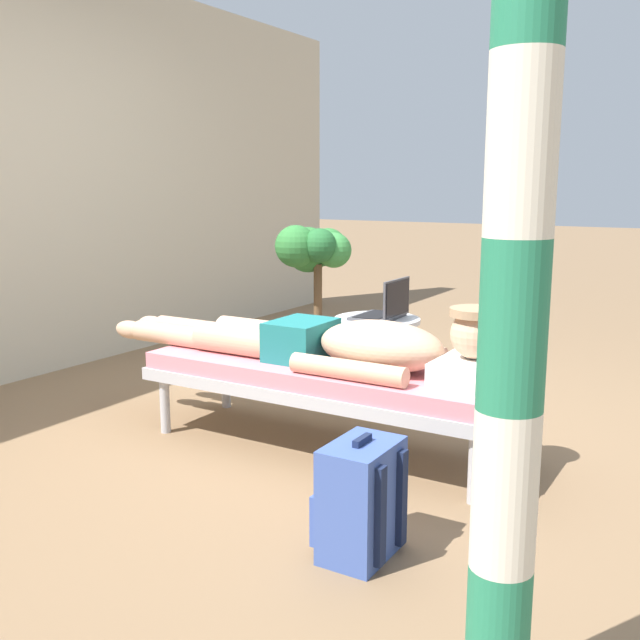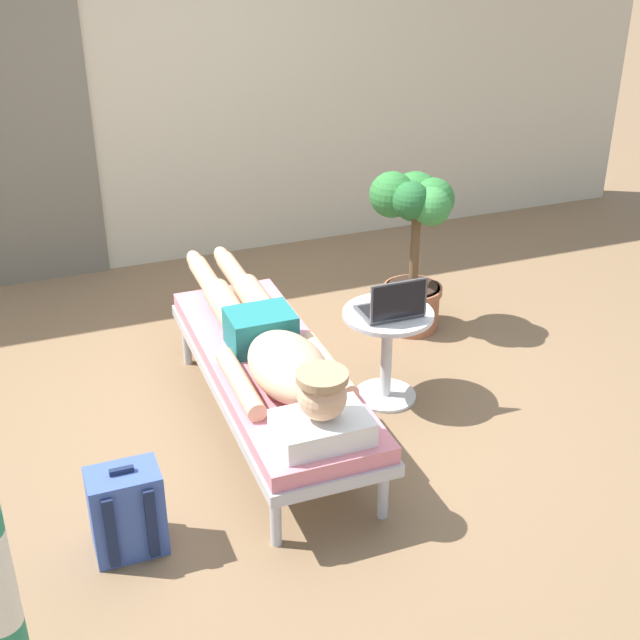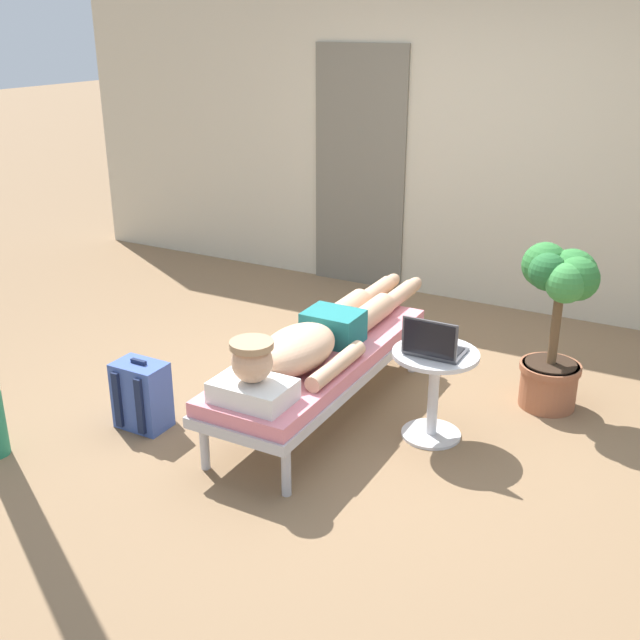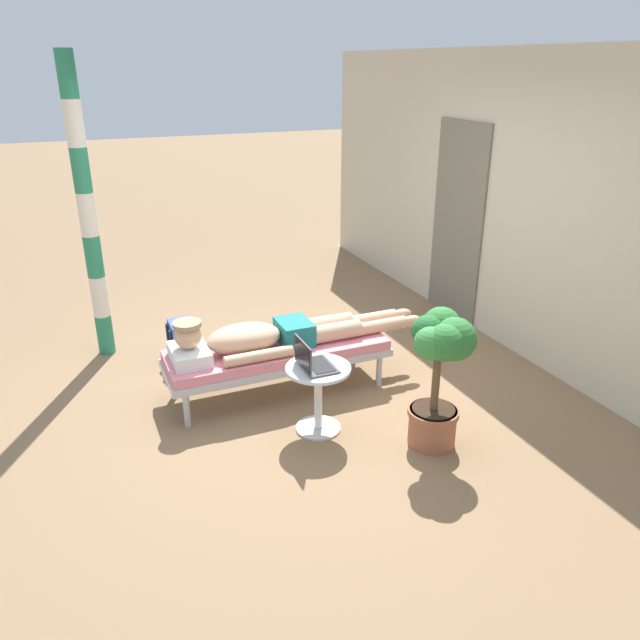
{
  "view_description": "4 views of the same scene",
  "coord_description": "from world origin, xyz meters",
  "px_view_note": "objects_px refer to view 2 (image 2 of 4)",
  "views": [
    {
      "loc": [
        -3.02,
        -1.84,
        1.26
      ],
      "look_at": [
        0.08,
        0.02,
        0.58
      ],
      "focal_mm": 40.64,
      "sensor_mm": 36.0,
      "label": 1
    },
    {
      "loc": [
        -1.23,
        -3.75,
        2.62
      ],
      "look_at": [
        0.08,
        -0.29,
        0.67
      ],
      "focal_mm": 49.27,
      "sensor_mm": 36.0,
      "label": 2
    },
    {
      "loc": [
        1.83,
        -3.73,
        2.23
      ],
      "look_at": [
        -0.08,
        -0.25,
        0.65
      ],
      "focal_mm": 42.9,
      "sensor_mm": 36.0,
      "label": 3
    },
    {
      "loc": [
        4.22,
        -1.62,
        2.56
      ],
      "look_at": [
        0.07,
        0.15,
        0.67
      ],
      "focal_mm": 34.58,
      "sensor_mm": 36.0,
      "label": 4
    }
  ],
  "objects_px": {
    "person_reclining": "(273,346)",
    "side_table": "(387,340)",
    "backpack": "(127,512)",
    "laptop": "(393,306)",
    "potted_plant": "(414,232)",
    "lounge_chair": "(271,372)"
  },
  "relations": [
    {
      "from": "person_reclining",
      "to": "side_table",
      "type": "bearing_deg",
      "value": 10.51
    },
    {
      "from": "side_table",
      "to": "lounge_chair",
      "type": "bearing_deg",
      "value": -173.48
    },
    {
      "from": "person_reclining",
      "to": "laptop",
      "type": "relative_size",
      "value": 7.0
    },
    {
      "from": "side_table",
      "to": "backpack",
      "type": "bearing_deg",
      "value": -155.25
    },
    {
      "from": "side_table",
      "to": "backpack",
      "type": "height_order",
      "value": "side_table"
    },
    {
      "from": "lounge_chair",
      "to": "backpack",
      "type": "height_order",
      "value": "backpack"
    },
    {
      "from": "lounge_chair",
      "to": "potted_plant",
      "type": "bearing_deg",
      "value": 33.82
    },
    {
      "from": "laptop",
      "to": "lounge_chair",
      "type": "bearing_deg",
      "value": -177.8
    },
    {
      "from": "backpack",
      "to": "potted_plant",
      "type": "distance_m",
      "value": 2.49
    },
    {
      "from": "backpack",
      "to": "laptop",
      "type": "bearing_deg",
      "value": 23.13
    },
    {
      "from": "person_reclining",
      "to": "backpack",
      "type": "xyz_separation_m",
      "value": [
        -0.84,
        -0.57,
        -0.32
      ]
    },
    {
      "from": "laptop",
      "to": "potted_plant",
      "type": "height_order",
      "value": "potted_plant"
    },
    {
      "from": "lounge_chair",
      "to": "laptop",
      "type": "distance_m",
      "value": 0.72
    },
    {
      "from": "lounge_chair",
      "to": "person_reclining",
      "type": "distance_m",
      "value": 0.18
    },
    {
      "from": "laptop",
      "to": "potted_plant",
      "type": "relative_size",
      "value": 0.31
    },
    {
      "from": "backpack",
      "to": "lounge_chair",
      "type": "bearing_deg",
      "value": 36.48
    },
    {
      "from": "laptop",
      "to": "person_reclining",
      "type": "bearing_deg",
      "value": -173.74
    },
    {
      "from": "backpack",
      "to": "potted_plant",
      "type": "height_order",
      "value": "potted_plant"
    },
    {
      "from": "person_reclining",
      "to": "side_table",
      "type": "height_order",
      "value": "person_reclining"
    },
    {
      "from": "side_table",
      "to": "potted_plant",
      "type": "height_order",
      "value": "potted_plant"
    },
    {
      "from": "side_table",
      "to": "person_reclining",
      "type": "bearing_deg",
      "value": -169.49
    },
    {
      "from": "lounge_chair",
      "to": "potted_plant",
      "type": "height_order",
      "value": "potted_plant"
    }
  ]
}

